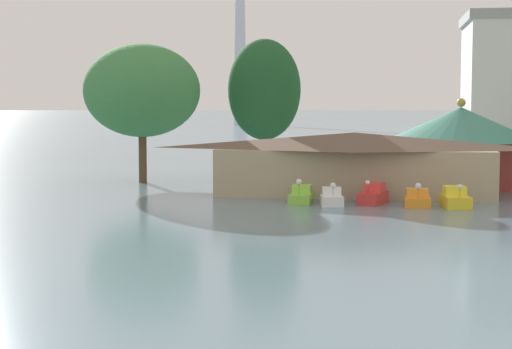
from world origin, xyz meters
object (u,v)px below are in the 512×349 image
at_px(shoreline_tree_tall_left, 142,91).
at_px(pedal_boat_white, 332,198).
at_px(shoreline_tree_mid, 264,90).
at_px(pedal_boat_orange, 417,199).
at_px(pedal_boat_lime, 301,196).
at_px(green_roof_pavilion, 460,143).
at_px(boathouse, 354,163).
at_px(pedal_boat_red, 373,195).
at_px(pedal_boat_yellow, 455,199).

bearing_deg(shoreline_tree_tall_left, pedal_boat_white, -39.65).
distance_m(pedal_boat_white, shoreline_tree_mid, 20.51).
bearing_deg(shoreline_tree_mid, pedal_boat_orange, -54.76).
height_order(pedal_boat_lime, green_roof_pavilion, green_roof_pavilion).
distance_m(boathouse, green_roof_pavilion, 11.21).
bearing_deg(pedal_boat_orange, pedal_boat_lime, -94.61).
bearing_deg(pedal_boat_red, pedal_boat_yellow, 94.23).
bearing_deg(pedal_boat_red, pedal_boat_white, -46.68).
distance_m(pedal_boat_red, shoreline_tree_mid, 20.44).
bearing_deg(green_roof_pavilion, shoreline_tree_tall_left, 179.89).
height_order(pedal_boat_lime, shoreline_tree_tall_left, shoreline_tree_tall_left).
bearing_deg(shoreline_tree_tall_left, pedal_boat_yellow, -29.15).
distance_m(pedal_boat_lime, shoreline_tree_mid, 19.07).
bearing_deg(pedal_boat_orange, shoreline_tree_mid, -144.35).
distance_m(boathouse, shoreline_tree_mid, 15.30).
distance_m(pedal_boat_red, boathouse, 5.32).
xyz_separation_m(green_roof_pavilion, shoreline_tree_mid, (-16.25, 4.07, 4.27)).
distance_m(pedal_boat_white, pedal_boat_orange, 5.47).
relative_size(green_roof_pavilion, shoreline_tree_tall_left, 1.04).
height_order(pedal_boat_red, boathouse, boathouse).
bearing_deg(pedal_boat_white, green_roof_pavilion, 138.01).
xyz_separation_m(pedal_boat_orange, shoreline_tree_tall_left, (-22.16, 13.57, 7.21)).
relative_size(pedal_boat_yellow, green_roof_pavilion, 0.24).
bearing_deg(shoreline_tree_tall_left, pedal_boat_lime, -41.43).
distance_m(pedal_boat_white, pedal_boat_red, 2.95).
bearing_deg(pedal_boat_orange, boathouse, -143.52).
bearing_deg(pedal_boat_white, boathouse, 160.81).
bearing_deg(pedal_boat_lime, boathouse, 150.46).
xyz_separation_m(pedal_boat_orange, pedal_boat_yellow, (2.36, -0.10, 0.07)).
distance_m(pedal_boat_white, green_roof_pavilion, 16.90).
relative_size(pedal_boat_red, pedal_boat_orange, 1.36).
height_order(pedal_boat_red, pedal_boat_yellow, pedal_boat_red).
relative_size(pedal_boat_white, pedal_boat_red, 0.79).
relative_size(pedal_boat_white, pedal_boat_orange, 1.08).
distance_m(pedal_boat_lime, green_roof_pavilion, 17.43).
height_order(pedal_boat_lime, pedal_boat_red, pedal_boat_lime).
bearing_deg(pedal_boat_yellow, shoreline_tree_mid, -148.39).
bearing_deg(boathouse, pedal_boat_lime, -122.27).
bearing_deg(shoreline_tree_mid, pedal_boat_lime, -73.88).
distance_m(pedal_boat_orange, shoreline_tree_tall_left, 26.97).
xyz_separation_m(pedal_boat_white, shoreline_tree_mid, (-6.96, 17.85, 7.31)).
xyz_separation_m(boathouse, shoreline_tree_tall_left, (-17.90, 7.73, 5.31)).
bearing_deg(shoreline_tree_mid, shoreline_tree_tall_left, -157.58).
xyz_separation_m(green_roof_pavilion, shoreline_tree_tall_left, (-25.99, 0.05, 4.16)).
height_order(pedal_boat_red, shoreline_tree_mid, shoreline_tree_mid).
height_order(pedal_boat_lime, pedal_boat_yellow, pedal_boat_lime).
xyz_separation_m(pedal_boat_lime, shoreline_tree_tall_left, (-14.63, 12.91, 7.18)).
xyz_separation_m(pedal_boat_orange, shoreline_tree_mid, (-12.43, 17.59, 7.32)).
distance_m(pedal_boat_orange, green_roof_pavilion, 14.38).
distance_m(pedal_boat_red, pedal_boat_orange, 3.02).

